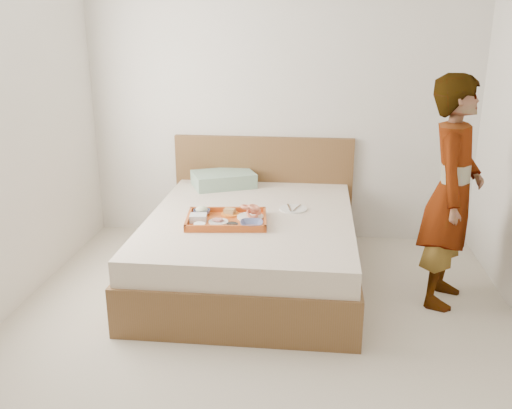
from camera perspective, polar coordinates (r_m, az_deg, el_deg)
The scene contains 17 objects.
ground at distance 3.58m, azimuth -0.07°, elevation -14.55°, with size 3.50×4.00×0.01m, color beige.
wall_back at distance 5.04m, azimuth 2.50°, elevation 10.90°, with size 3.50×0.01×2.60m, color silver.
wall_front at distance 1.22m, azimuth -10.86°, elevation -13.28°, with size 3.50×0.01×2.60m, color silver.
bed at distance 4.35m, azimuth -0.51°, elevation -4.39°, with size 1.65×2.00×0.53m, color brown.
headboard at distance 5.20m, azimuth 0.75°, elevation 1.83°, with size 1.65×0.06×0.95m, color brown.
pillow at distance 5.02m, azimuth -3.37°, elevation 2.61°, with size 0.53×0.36×0.13m, color #87A88A.
tray at distance 4.10m, azimuth -3.04°, elevation -1.52°, with size 0.59×0.43×0.05m, color #BD5415.
prawn_plate at distance 4.15m, azimuth -0.57°, elevation -1.28°, with size 0.20×0.20×0.01m, color white.
navy_bowl_big at distance 3.96m, azimuth -0.45°, elevation -2.04°, with size 0.17×0.17×0.04m, color #151C4A.
sauce_dish at distance 3.95m, azimuth -2.46°, elevation -2.20°, with size 0.09×0.09×0.03m, color black.
meat_plate at distance 4.06m, azimuth -3.89°, elevation -1.79°, with size 0.14×0.14×0.01m, color white.
bread_plate at distance 4.22m, azimuth -2.66°, elevation -0.98°, with size 0.14×0.14×0.01m, color orange.
salad_bowl at distance 4.23m, azimuth -5.61°, elevation -0.79°, with size 0.13×0.13×0.04m, color #151C4A.
plastic_tub at distance 4.09m, azimuth -5.96°, elevation -1.38°, with size 0.12×0.10×0.05m, color silver.
cheese_round at distance 3.98m, azimuth -5.83°, elevation -2.15°, with size 0.09×0.09×0.03m, color white.
dinner_plate at distance 4.39m, azimuth 3.83°, elevation -0.45°, with size 0.22×0.22×0.01m, color white.
person at distance 4.07m, azimuth 19.53°, elevation 1.11°, with size 0.59×0.39×1.63m, color silver.
Camera 1 is at (0.34, -2.99, 1.93)m, focal length 38.86 mm.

